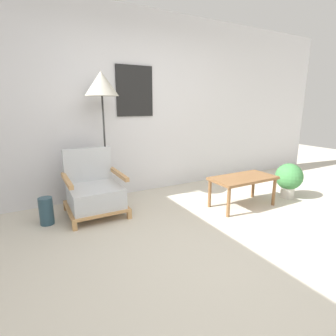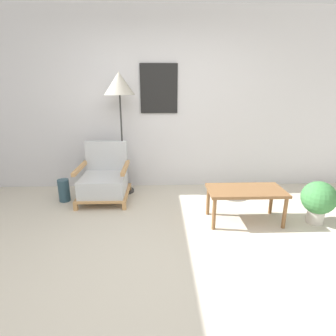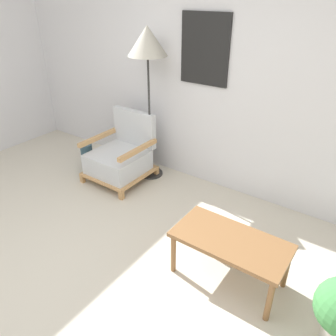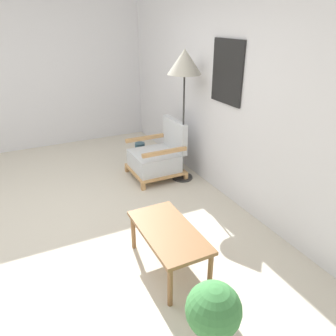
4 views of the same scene
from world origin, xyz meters
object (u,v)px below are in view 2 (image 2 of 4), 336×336
(armchair, at_px, (104,180))
(coffee_table, at_px, (246,193))
(vase, at_px, (64,190))
(potted_plant, at_px, (318,199))
(floor_lamp, at_px, (119,89))

(armchair, bearing_deg, coffee_table, -21.75)
(armchair, height_order, coffee_table, armchair)
(vase, bearing_deg, coffee_table, -15.84)
(coffee_table, xyz_separation_m, vase, (-2.39, 0.68, -0.20))
(coffee_table, height_order, potted_plant, potted_plant)
(vase, distance_m, potted_plant, 3.32)
(armchair, height_order, vase, armchair)
(vase, bearing_deg, floor_lamp, 21.78)
(armchair, xyz_separation_m, potted_plant, (2.66, -0.80, 0.01))
(potted_plant, bearing_deg, floor_lamp, 155.88)
(floor_lamp, height_order, coffee_table, floor_lamp)
(potted_plant, bearing_deg, coffee_table, 174.69)
(coffee_table, bearing_deg, potted_plant, -5.31)
(floor_lamp, bearing_deg, coffee_table, -32.54)
(vase, bearing_deg, potted_plant, -13.17)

